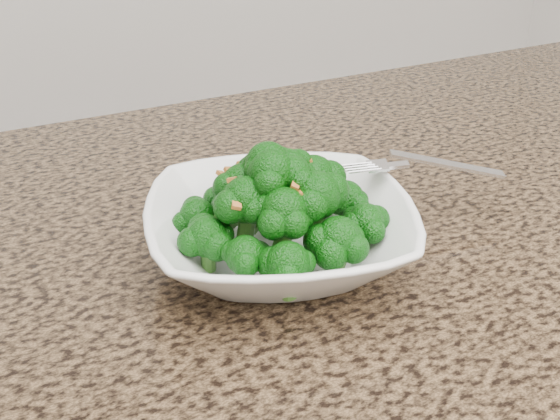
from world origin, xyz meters
TOP-DOWN VIEW (x-y plane):
  - granite_counter at (0.00, 0.30)m, footprint 1.64×1.04m
  - bowl at (-0.00, 0.38)m, footprint 0.29×0.29m
  - broccoli_pile at (-0.00, 0.38)m, footprint 0.20×0.20m
  - garlic_topping at (-0.00, 0.38)m, footprint 0.12×0.12m
  - fork at (0.13, 0.39)m, footprint 0.18×0.11m

SIDE VIEW (x-z plane):
  - granite_counter at x=0.00m, z-range 0.87..0.90m
  - bowl at x=0.00m, z-range 0.90..0.96m
  - fork at x=0.13m, z-range 0.96..0.97m
  - broccoli_pile at x=0.00m, z-range 0.96..1.03m
  - garlic_topping at x=0.00m, z-range 1.03..1.03m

